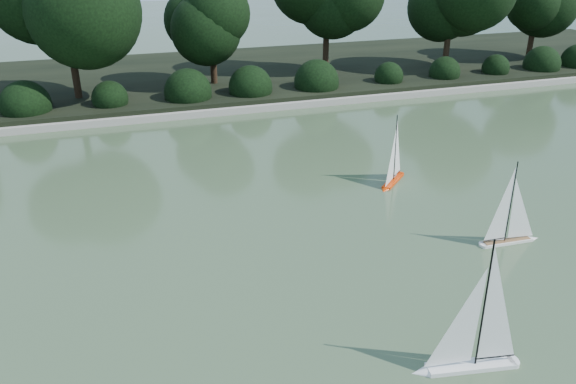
# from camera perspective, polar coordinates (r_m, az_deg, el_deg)

# --- Properties ---
(ground) EXTENTS (80.00, 80.00, 0.00)m
(ground) POSITION_cam_1_polar(r_m,az_deg,el_deg) (7.64, 2.47, -11.25)
(ground) COLOR #31472A
(ground) RESTS_ON ground
(pond_coping) EXTENTS (40.00, 0.35, 0.18)m
(pond_coping) POSITION_cam_1_polar(r_m,az_deg,el_deg) (15.57, -9.32, 7.89)
(pond_coping) COLOR gray
(pond_coping) RESTS_ON ground
(far_bank) EXTENTS (40.00, 8.00, 0.30)m
(far_bank) POSITION_cam_1_polar(r_m,az_deg,el_deg) (19.40, -11.37, 11.21)
(far_bank) COLOR black
(far_bank) RESTS_ON ground
(tree_line) EXTENTS (26.31, 3.93, 4.39)m
(tree_line) POSITION_cam_1_polar(r_m,az_deg,el_deg) (17.66, -7.17, 18.42)
(tree_line) COLOR black
(tree_line) RESTS_ON ground
(shrub_hedge) EXTENTS (29.10, 1.10, 1.10)m
(shrub_hedge) POSITION_cam_1_polar(r_m,az_deg,el_deg) (16.34, -9.94, 9.94)
(shrub_hedge) COLOR black
(shrub_hedge) RESTS_ON ground
(sailboat_white_a) EXTENTS (1.28, 0.41, 1.74)m
(sailboat_white_a) POSITION_cam_1_polar(r_m,az_deg,el_deg) (6.79, 17.59, -14.97)
(sailboat_white_a) COLOR white
(sailboat_white_a) RESTS_ON ground
(sailboat_white_b) EXTENTS (1.08, 0.22, 1.48)m
(sailboat_white_b) POSITION_cam_1_polar(r_m,az_deg,el_deg) (9.61, 21.90, -3.55)
(sailboat_white_b) COLOR white
(sailboat_white_b) RESTS_ON ground
(sailboat_orange) EXTENTS (0.87, 0.82, 1.45)m
(sailboat_orange) POSITION_cam_1_polar(r_m,az_deg,el_deg) (11.25, 10.57, 1.96)
(sailboat_orange) COLOR #EC3300
(sailboat_orange) RESTS_ON ground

